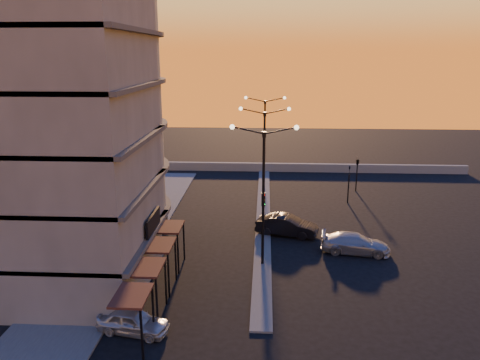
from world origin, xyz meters
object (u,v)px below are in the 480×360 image
streetlamp_mid (264,153)px  car_hatchback (133,321)px  car_wagon (355,243)px  traffic_light_main (263,211)px  car_sedan (287,225)px

streetlamp_mid → car_hatchback: streetlamp_mid is taller
car_wagon → streetlamp_mid: bearing=49.5°
traffic_light_main → car_wagon: bearing=-4.1°
traffic_light_main → car_sedan: (1.86, 2.64, -2.10)m
traffic_light_main → car_hatchback: size_ratio=1.15×
traffic_light_main → car_hatchback: traffic_light_main is taller
streetlamp_mid → traffic_light_main: size_ratio=2.24×
car_sedan → streetlamp_mid: bearing=37.1°
streetlamp_mid → car_sedan: 6.84m
traffic_light_main → car_hatchback: 13.08m
car_sedan → car_wagon: (4.73, -3.11, -0.09)m
car_sedan → car_wagon: size_ratio=0.99×
streetlamp_mid → car_wagon: size_ratio=1.96×
car_hatchback → car_wagon: car_wagon is taller
traffic_light_main → car_hatchback: (-6.50, -11.12, -2.26)m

